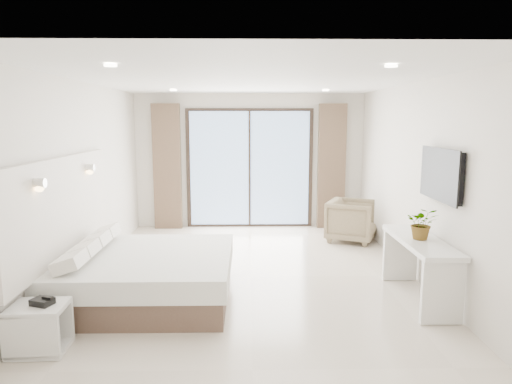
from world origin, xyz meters
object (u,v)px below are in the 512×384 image
at_px(armchair, 352,219).
at_px(nightstand, 39,328).
at_px(bed, 146,275).
at_px(console_desk, 420,256).

bearing_deg(armchair, nightstand, 159.88).
bearing_deg(bed, console_desk, -1.65).
relative_size(bed, armchair, 2.45).
bearing_deg(nightstand, bed, 58.56).
bearing_deg(armchair, console_desk, -151.68).
relative_size(nightstand, console_desk, 0.34).
xyz_separation_m(bed, console_desk, (3.33, -0.10, 0.26)).
distance_m(nightstand, armchair, 5.53).
distance_m(bed, nightstand, 1.47).
relative_size(bed, console_desk, 1.34).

